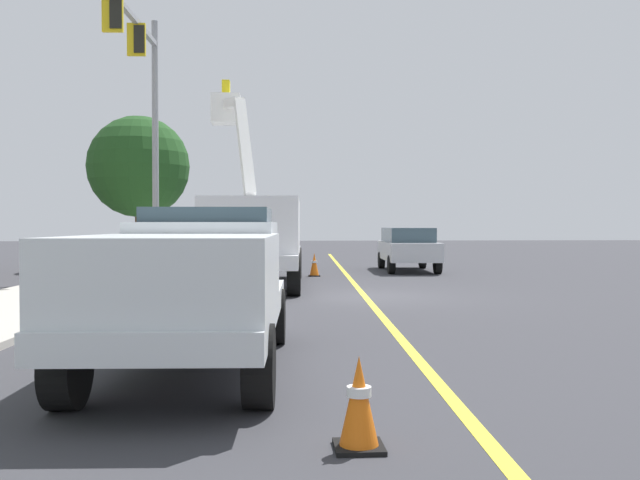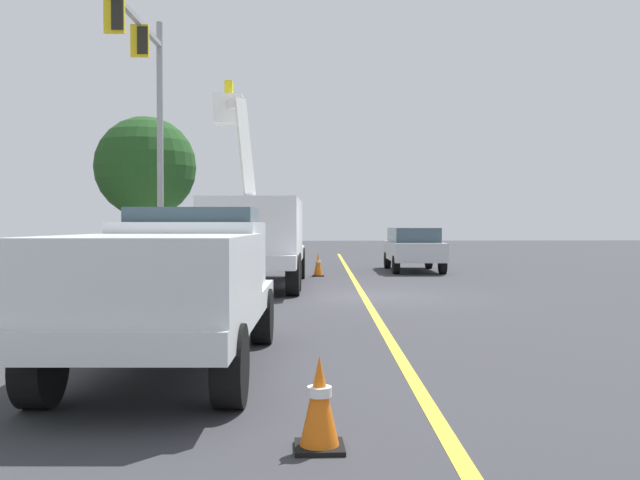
{
  "view_description": "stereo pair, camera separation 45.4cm",
  "coord_description": "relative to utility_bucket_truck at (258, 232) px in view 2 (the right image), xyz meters",
  "views": [
    {
      "loc": [
        -17.22,
        2.39,
        1.82
      ],
      "look_at": [
        1.35,
        1.04,
        1.4
      ],
      "focal_mm": 38.77,
      "sensor_mm": 36.0,
      "label": 1
    },
    {
      "loc": [
        -17.25,
        1.94,
        1.82
      ],
      "look_at": [
        1.35,
        1.04,
        1.4
      ],
      "focal_mm": 38.77,
      "sensor_mm": 36.0,
      "label": 2
    }
  ],
  "objects": [
    {
      "name": "lane_centre_stripe",
      "position": [
        -3.33,
        -2.78,
        -1.59
      ],
      "size": [
        49.95,
        2.65,
        0.01
      ],
      "primitive_type": "cube",
      "rotation": [
        0.0,
        0.0,
        -0.05
      ],
      "color": "yellow",
      "rests_on": "ground"
    },
    {
      "name": "passing_minivan",
      "position": [
        6.16,
        -5.78,
        -0.62
      ],
      "size": [
        4.89,
        2.14,
        1.69
      ],
      "color": "silver",
      "rests_on": "ground"
    },
    {
      "name": "service_pickup_truck",
      "position": [
        -11.89,
        0.57,
        -0.48
      ],
      "size": [
        5.7,
        2.41,
        2.06
      ],
      "color": "silver",
      "rests_on": "ground"
    },
    {
      "name": "utility_bucket_truck",
      "position": [
        0.0,
        0.0,
        0.0
      ],
      "size": [
        8.31,
        2.92,
        6.34
      ],
      "color": "white",
      "rests_on": "ground"
    },
    {
      "name": "street_tree_right",
      "position": [
        8.36,
        4.99,
        2.59
      ],
      "size": [
        4.16,
        4.16,
        6.28
      ],
      "color": "brown",
      "rests_on": "ground"
    },
    {
      "name": "traffic_cone_leading",
      "position": [
        -15.06,
        -1.11,
        -1.22
      ],
      "size": [
        0.4,
        0.4,
        0.76
      ],
      "color": "black",
      "rests_on": "ground"
    },
    {
      "name": "ground",
      "position": [
        -3.33,
        -2.78,
        -1.6
      ],
      "size": [
        120.0,
        120.0,
        0.0
      ],
      "primitive_type": "plane",
      "color": "#38383D"
    },
    {
      "name": "traffic_signal_mast",
      "position": [
        2.02,
        3.65,
        4.45
      ],
      "size": [
        6.7,
        0.7,
        8.86
      ],
      "color": "gray",
      "rests_on": "ground"
    },
    {
      "name": "sidewalk_far_side",
      "position": [
        -2.95,
        4.91,
        -1.54
      ],
      "size": [
        60.1,
        6.58,
        0.12
      ],
      "primitive_type": "cube",
      "rotation": [
        0.0,
        0.0,
        -0.05
      ],
      "color": "#B2ADA3",
      "rests_on": "ground"
    },
    {
      "name": "traffic_cone_mid_front",
      "position": [
        3.57,
        -1.94,
        -1.19
      ],
      "size": [
        0.4,
        0.4,
        0.82
      ],
      "color": "black",
      "rests_on": "ground"
    }
  ]
}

